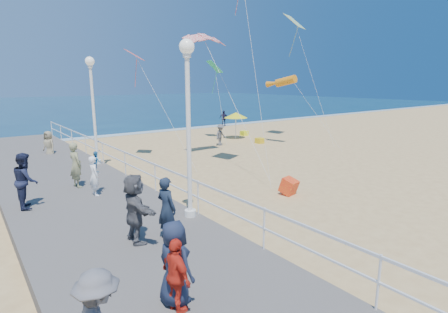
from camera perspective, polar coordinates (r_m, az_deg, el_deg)
ground at (r=14.65m, az=12.70°, el=-6.19°), size 160.00×160.00×0.00m
ocean at (r=74.77m, az=-29.17°, el=7.13°), size 160.00×90.00×0.05m
surf_line at (r=31.58m, az=-16.99°, el=3.39°), size 160.00×1.20×0.04m
boardwalk at (r=10.38m, az=-15.89°, el=-13.02°), size 5.00×44.00×0.40m
railing at (r=11.03m, az=-4.27°, el=-5.20°), size 0.05×42.00×0.55m
lamp_post_mid at (r=10.41m, az=-5.87°, el=7.28°), size 0.44×0.44×5.32m
lamp_post_far at (r=18.67m, az=-20.64°, el=8.69°), size 0.44×0.44×5.32m
woman_holding_toddler at (r=13.69m, az=-20.41°, el=-2.98°), size 0.35×0.54×1.48m
toddler_held at (r=13.76m, az=-20.15°, el=-0.77°), size 0.29×0.37×0.77m
spectator_0 at (r=9.44m, az=-9.36°, el=-8.35°), size 0.55×0.70×1.71m
spectator_3 at (r=6.68m, az=-7.78°, el=-18.76°), size 0.38×0.85×1.42m
spectator_4 at (r=6.84m, az=-8.05°, el=-16.88°), size 0.70×0.91×1.65m
spectator_5 at (r=9.41m, az=-14.34°, el=-8.20°), size 0.66×1.74×1.84m
spectator_6 at (r=15.01m, az=-23.06°, el=-1.28°), size 0.56×0.73×1.80m
spectator_7 at (r=13.32m, az=-29.64°, el=-3.40°), size 0.83×1.00×1.86m
beach_walker_a at (r=25.20m, az=-0.56°, el=3.55°), size 1.14×0.88×1.55m
beach_walker_b at (r=36.36m, az=-0.01°, el=6.25°), size 0.91×0.99×1.63m
beach_walker_c at (r=22.89m, az=-26.66°, el=1.60°), size 0.86×1.00×1.72m
box_kite at (r=14.50m, az=10.54°, el=-5.04°), size 0.68×0.80×0.74m
beach_umbrella at (r=28.12m, az=1.95°, el=6.76°), size 1.90×1.90×2.14m
beach_chair_left at (r=26.36m, az=5.87°, el=2.60°), size 0.55×0.55×0.40m
beach_chair_right at (r=30.07m, az=3.33°, el=3.82°), size 0.55×0.55×0.40m
kite_parafoil at (r=20.79m, az=-3.09°, el=18.97°), size 2.55×0.94×0.65m
kite_windsock at (r=25.39m, az=10.08°, el=12.03°), size 1.00×2.64×1.07m
kite_diamond_pink at (r=20.66m, az=-14.35°, el=15.75°), size 1.42×1.46×0.58m
kite_diamond_multi at (r=28.63m, az=11.42°, el=20.81°), size 1.98×1.77×1.06m
kite_diamond_green at (r=27.41m, az=-1.56°, el=14.44°), size 1.31×1.52×0.90m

